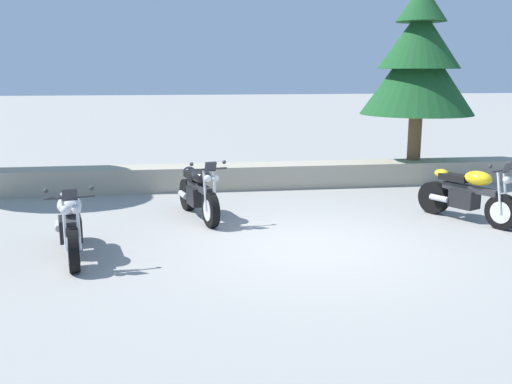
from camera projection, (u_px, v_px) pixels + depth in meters
name	position (u px, v px, depth m)	size (l,w,h in m)	color
ground_plane	(311.00, 246.00, 9.06)	(120.00, 120.00, 0.00)	gray
stone_wall	(264.00, 176.00, 13.66)	(36.00, 0.80, 0.55)	#A89E89
motorcycle_silver_near_left	(70.00, 225.00, 8.47)	(0.80, 2.05, 1.18)	black
motorcycle_black_centre	(199.00, 193.00, 10.72)	(0.86, 2.03, 1.18)	black
motorcycle_yellow_far_right	(468.00, 195.00, 10.50)	(1.15, 1.90, 1.18)	black
pine_tree_mid_left	(419.00, 61.00, 13.83)	(2.74, 2.74, 4.18)	brown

